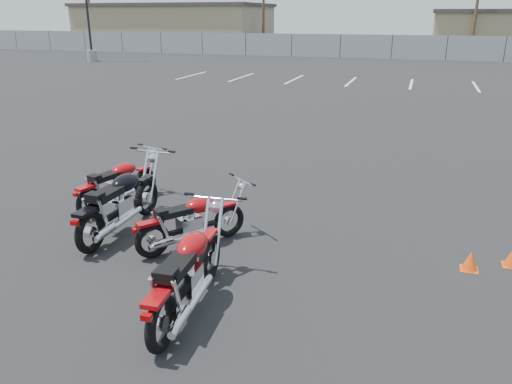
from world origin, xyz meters
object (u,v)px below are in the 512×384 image
(motorcycle_front_red, at_px, (118,184))
(motorcycle_rear_red, at_px, (188,273))
(motorcycle_third_red, at_px, (192,221))
(motorcycle_second_black, at_px, (120,203))

(motorcycle_front_red, xyz_separation_m, motorcycle_rear_red, (2.65, -2.68, 0.07))
(motorcycle_third_red, bearing_deg, motorcycle_front_red, 150.48)
(motorcycle_rear_red, bearing_deg, motorcycle_second_black, 139.29)
(motorcycle_front_red, relative_size, motorcycle_second_black, 0.84)
(motorcycle_second_black, bearing_deg, motorcycle_third_red, -6.15)
(motorcycle_third_red, bearing_deg, motorcycle_second_black, 173.85)
(motorcycle_front_red, xyz_separation_m, motorcycle_third_red, (1.96, -1.11, -0.01))
(motorcycle_third_red, bearing_deg, motorcycle_rear_red, -66.29)
(motorcycle_second_black, height_order, motorcycle_third_red, motorcycle_second_black)
(motorcycle_second_black, distance_m, motorcycle_third_red, 1.30)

